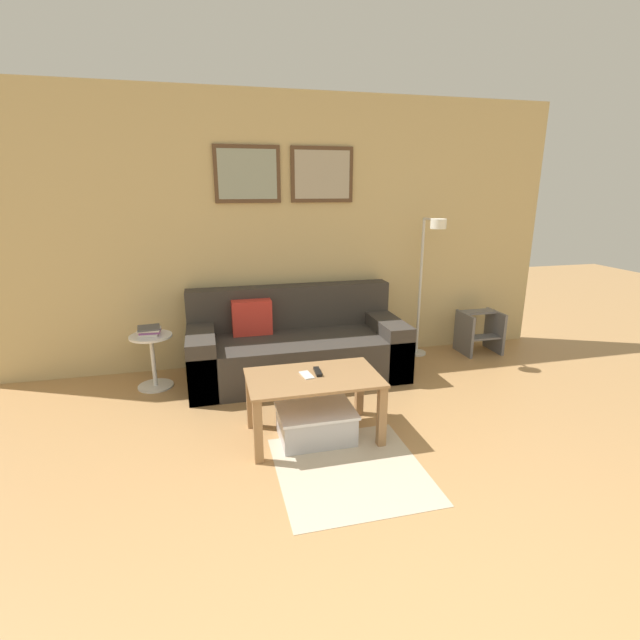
{
  "coord_description": "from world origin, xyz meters",
  "views": [
    {
      "loc": [
        -0.73,
        -0.78,
        1.71
      ],
      "look_at": [
        -0.01,
        2.12,
        0.85
      ],
      "focal_mm": 26.0,
      "sensor_mm": 36.0,
      "label": 1
    }
  ],
  "objects": [
    {
      "name": "step_stool",
      "position": [
        2.06,
        3.37,
        0.24
      ],
      "size": [
        0.4,
        0.35,
        0.44
      ],
      "color": "slate",
      "rests_on": "ground_plane"
    },
    {
      "name": "remote_control",
      "position": [
        -0.02,
        2.15,
        0.47
      ],
      "size": [
        0.05,
        0.15,
        0.02
      ],
      "primitive_type": "cube",
      "rotation": [
        0.0,
        0.0,
        -0.06
      ],
      "color": "black",
      "rests_on": "coffee_table"
    },
    {
      "name": "side_table",
      "position": [
        -1.23,
        3.26,
        0.29
      ],
      "size": [
        0.36,
        0.36,
        0.48
      ],
      "color": "white",
      "rests_on": "ground_plane"
    },
    {
      "name": "floor_lamp",
      "position": [
        1.39,
        3.33,
        0.93
      ],
      "size": [
        0.2,
        0.47,
        1.43
      ],
      "color": "silver",
      "rests_on": "ground_plane"
    },
    {
      "name": "cell_phone",
      "position": [
        -0.1,
        2.12,
        0.46
      ],
      "size": [
        0.09,
        0.15,
        0.01
      ],
      "primitive_type": "cube",
      "rotation": [
        0.0,
        0.0,
        0.14
      ],
      "color": "silver",
      "rests_on": "coffee_table"
    },
    {
      "name": "book_stack",
      "position": [
        -1.24,
        3.27,
        0.52
      ],
      "size": [
        0.2,
        0.2,
        0.07
      ],
      "color": "silver",
      "rests_on": "side_table"
    },
    {
      "name": "storage_bin",
      "position": [
        -0.05,
        2.06,
        0.12
      ],
      "size": [
        0.53,
        0.41,
        0.23
      ],
      "color": "#B2B2B7",
      "rests_on": "ground_plane"
    },
    {
      "name": "wall_back",
      "position": [
        0.0,
        3.68,
        1.29
      ],
      "size": [
        5.6,
        0.09,
        2.55
      ],
      "color": "tan",
      "rests_on": "ground_plane"
    },
    {
      "name": "couch",
      "position": [
        0.04,
        3.24,
        0.28
      ],
      "size": [
        1.96,
        0.86,
        0.8
      ],
      "color": "#38332D",
      "rests_on": "ground_plane"
    },
    {
      "name": "area_rug",
      "position": [
        0.07,
        1.63,
        0.0
      ],
      "size": [
        0.91,
        0.96,
        0.01
      ],
      "primitive_type": "cube",
      "color": "#C1B299",
      "rests_on": "ground_plane"
    },
    {
      "name": "coffee_table",
      "position": [
        -0.06,
        2.1,
        0.36
      ],
      "size": [
        0.91,
        0.55,
        0.46
      ],
      "color": "#997047",
      "rests_on": "ground_plane"
    }
  ]
}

